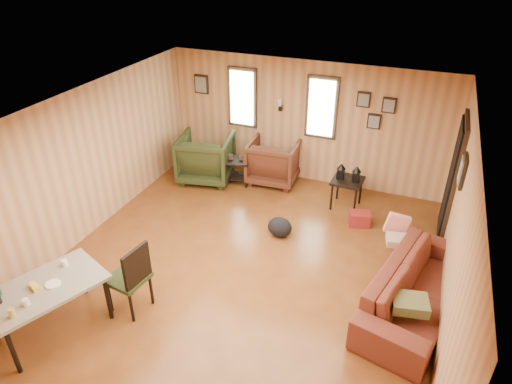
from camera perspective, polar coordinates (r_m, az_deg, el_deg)
room at (r=6.52m, az=0.98°, el=0.40°), size 5.54×6.04×2.44m
sofa at (r=6.38m, az=19.79°, el=-10.64°), size 1.22×2.43×0.91m
recliner_brown at (r=9.06m, az=2.29°, el=4.16°), size 0.99×0.94×0.97m
recliner_green at (r=9.16m, az=-6.29°, el=4.56°), size 1.18×1.13×1.04m
end_table at (r=9.03m, az=-2.43°, el=3.12°), size 0.59×0.56×0.63m
side_table at (r=8.28m, az=11.42°, el=1.67°), size 0.56×0.56×0.85m
cooler at (r=8.02m, az=12.80°, el=-3.29°), size 0.40×0.33×0.25m
backpack at (r=7.53m, az=2.99°, el=-4.41°), size 0.47×0.39×0.35m
sofa_pillows at (r=6.53m, az=17.94°, el=-8.59°), size 0.79×1.87×0.38m
dining_table at (r=6.19m, az=-24.96°, el=-11.13°), size 1.28×1.57×0.89m
dining_chair at (r=6.14m, az=-15.27°, el=-10.02°), size 0.53×0.53×1.04m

